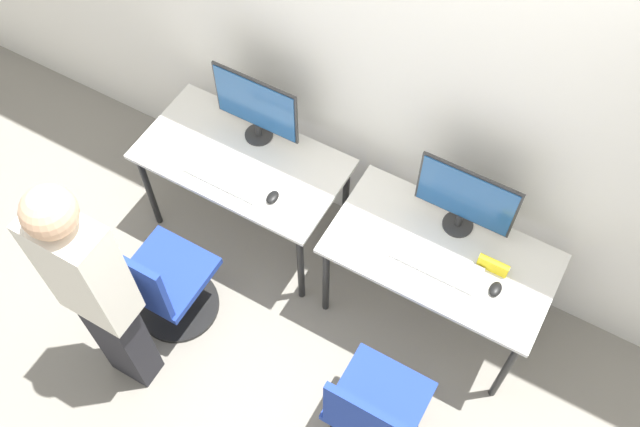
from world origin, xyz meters
TOP-DOWN VIEW (x-y plane):
  - ground_plane at (0.00, 0.00)m, footprint 20.00×20.00m
  - wall_back at (0.00, 0.76)m, footprint 12.00×0.05m
  - desk_left at (-0.62, 0.32)m, footprint 1.17×0.63m
  - monitor_left at (-0.62, 0.50)m, footprint 0.52×0.16m
  - keyboard_left at (-0.62, 0.16)m, footprint 0.46×0.17m
  - mouse_left at (-0.32, 0.17)m, footprint 0.06×0.09m
  - office_chair_left at (-0.68, -0.44)m, footprint 0.48×0.48m
  - person_left at (-0.67, -0.80)m, footprint 0.36×0.23m
  - desk_right at (0.62, 0.32)m, footprint 1.17×0.63m
  - monitor_right at (0.62, 0.51)m, footprint 0.52×0.16m
  - keyboard_right at (0.62, 0.24)m, footprint 0.46×0.17m
  - mouse_right at (0.93, 0.25)m, footprint 0.06×0.09m
  - office_chair_right at (0.66, -0.50)m, footprint 0.48×0.48m
  - placard_right at (0.87, 0.35)m, footprint 0.16×0.03m

SIDE VIEW (x-z plane):
  - ground_plane at x=0.00m, z-range 0.00..0.00m
  - office_chair_left at x=-0.68m, z-range -0.08..0.80m
  - office_chair_right at x=0.66m, z-range -0.08..0.80m
  - desk_left at x=-0.62m, z-range 0.28..0.99m
  - desk_right at x=0.62m, z-range 0.28..0.99m
  - keyboard_left at x=-0.62m, z-range 0.71..0.73m
  - keyboard_right at x=0.62m, z-range 0.71..0.73m
  - mouse_left at x=-0.32m, z-range 0.71..0.75m
  - mouse_right at x=0.93m, z-range 0.71..0.75m
  - placard_right at x=0.87m, z-range 0.71..0.79m
  - person_left at x=-0.67m, z-range 0.09..1.81m
  - monitor_left at x=-0.62m, z-range 0.73..1.19m
  - monitor_right at x=0.62m, z-range 0.73..1.19m
  - wall_back at x=0.00m, z-range 0.00..2.80m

